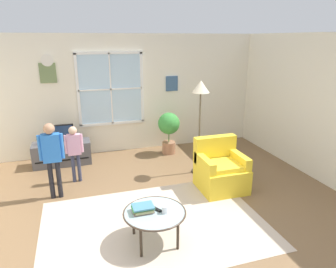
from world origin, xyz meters
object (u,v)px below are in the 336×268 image
at_px(book_stack, 143,209).
at_px(potted_plant_by_window, 169,128).
at_px(remote_near_books, 157,209).
at_px(television, 60,133).
at_px(armchair, 220,171).
at_px(floor_lamp, 200,96).
at_px(cup, 165,210).
at_px(coffee_table, 155,214).
at_px(tv_stand, 62,153).
at_px(person_blue_shirt, 52,152).
at_px(person_pink_shirt, 74,148).

relative_size(book_stack, potted_plant_by_window, 0.30).
bearing_deg(book_stack, remote_near_books, -5.79).
bearing_deg(television, potted_plant_by_window, -1.02).
relative_size(armchair, floor_lamp, 0.49).
bearing_deg(cup, television, 112.82).
distance_m(coffee_table, floor_lamp, 2.51).
distance_m(tv_stand, coffee_table, 3.23).
relative_size(coffee_table, cup, 8.58).
bearing_deg(armchair, tv_stand, 143.80).
bearing_deg(book_stack, armchair, 32.82).
height_order(book_stack, potted_plant_by_window, potted_plant_by_window).
bearing_deg(potted_plant_by_window, person_blue_shirt, -149.70).
distance_m(coffee_table, cup, 0.15).
bearing_deg(cup, floor_lamp, 56.34).
bearing_deg(book_stack, person_blue_shirt, 125.99).
xyz_separation_m(television, remote_near_books, (1.21, -2.97, -0.23)).
xyz_separation_m(person_blue_shirt, floor_lamp, (2.60, 0.23, 0.70)).
bearing_deg(floor_lamp, tv_stand, 154.68).
height_order(tv_stand, person_blue_shirt, person_blue_shirt).
xyz_separation_m(person_pink_shirt, potted_plant_by_window, (2.03, 0.87, -0.05)).
xyz_separation_m(armchair, book_stack, (-1.59, -1.03, 0.15)).
height_order(coffee_table, person_blue_shirt, person_blue_shirt).
bearing_deg(person_blue_shirt, television, 87.04).
bearing_deg(cup, book_stack, 156.74).
bearing_deg(floor_lamp, person_blue_shirt, -174.97).
xyz_separation_m(person_blue_shirt, potted_plant_by_window, (2.37, 1.38, -0.19)).
xyz_separation_m(tv_stand, person_pink_shirt, (0.26, -0.92, 0.42)).
relative_size(coffee_table, person_pink_shirt, 0.76).
xyz_separation_m(television, book_stack, (1.04, -2.95, -0.19)).
bearing_deg(cup, person_blue_shirt, 129.76).
bearing_deg(armchair, coffee_table, -143.53).
distance_m(tv_stand, person_blue_shirt, 1.53).
bearing_deg(armchair, person_pink_shirt, 156.92).
bearing_deg(book_stack, cup, -23.26).
relative_size(cup, person_blue_shirt, 0.07).
bearing_deg(person_blue_shirt, armchair, -10.47).
bearing_deg(person_blue_shirt, floor_lamp, 5.03).
distance_m(book_stack, person_pink_shirt, 2.19).
bearing_deg(cup, coffee_table, 153.43).
distance_m(cup, potted_plant_by_window, 3.18).
bearing_deg(tv_stand, person_blue_shirt, -92.96).
relative_size(tv_stand, television, 2.12).
distance_m(television, floor_lamp, 2.92).
relative_size(book_stack, person_blue_shirt, 0.22).
bearing_deg(potted_plant_by_window, tv_stand, 178.92).
bearing_deg(remote_near_books, floor_lamp, 53.39).
bearing_deg(person_blue_shirt, tv_stand, 87.04).
relative_size(person_pink_shirt, potted_plant_by_window, 1.11).
bearing_deg(floor_lamp, book_stack, -130.36).
distance_m(book_stack, potted_plant_by_window, 3.17).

